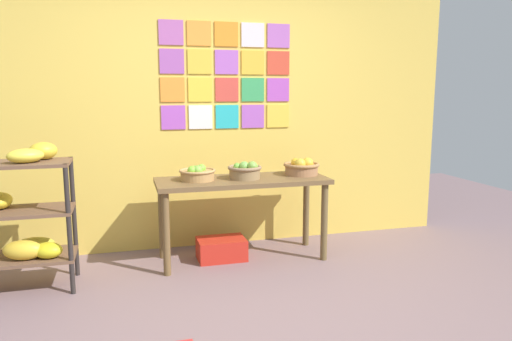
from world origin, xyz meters
name	(u,v)px	position (x,y,z in m)	size (l,w,h in m)	color
ground	(269,327)	(0.00, 0.00, 0.00)	(9.54, 9.54, 0.00)	slate
back_wall_with_art	(215,98)	(0.00, 1.80, 1.42)	(4.77, 0.07, 2.84)	#E4BE4B
banana_shelf_unit	(11,208)	(-1.67, 1.08, 0.64)	(0.92, 0.43, 1.11)	#2B2623
display_table	(242,190)	(0.14, 1.29, 0.63)	(1.50, 0.56, 0.73)	brown
fruit_basket_back_right	(302,167)	(0.71, 1.33, 0.80)	(0.33, 0.33, 0.16)	#A16F49
fruit_basket_centre	(197,173)	(-0.25, 1.30, 0.79)	(0.31, 0.31, 0.14)	#B3854C
fruit_basket_left	(245,170)	(0.17, 1.27, 0.81)	(0.30, 0.30, 0.16)	olive
produce_crate_under_table	(221,249)	(-0.04, 1.33, 0.09)	(0.42, 0.29, 0.19)	red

